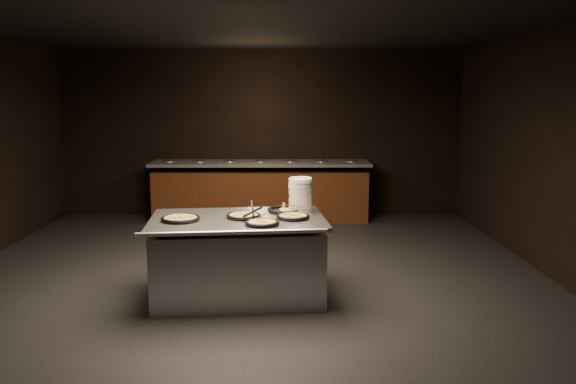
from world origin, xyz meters
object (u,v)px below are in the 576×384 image
(pan_veggie_whole, at_px, (181,218))
(serving_counter, at_px, (238,259))
(pan_cheese_whole, at_px, (244,216))
(plate_stack, at_px, (300,195))

(pan_veggie_whole, bearing_deg, serving_counter, 12.05)
(serving_counter, bearing_deg, pan_cheese_whole, 6.38)
(serving_counter, xyz_separation_m, pan_veggie_whole, (-0.57, -0.12, 0.46))
(plate_stack, bearing_deg, pan_veggie_whole, -160.41)
(serving_counter, xyz_separation_m, pan_cheese_whole, (0.06, 0.01, 0.46))
(serving_counter, height_order, pan_cheese_whole, pan_cheese_whole)
(plate_stack, bearing_deg, pan_cheese_whole, -153.13)
(serving_counter, distance_m, plate_stack, 0.96)
(plate_stack, xyz_separation_m, pan_veggie_whole, (-1.22, -0.43, -0.16))
(plate_stack, relative_size, pan_veggie_whole, 0.93)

